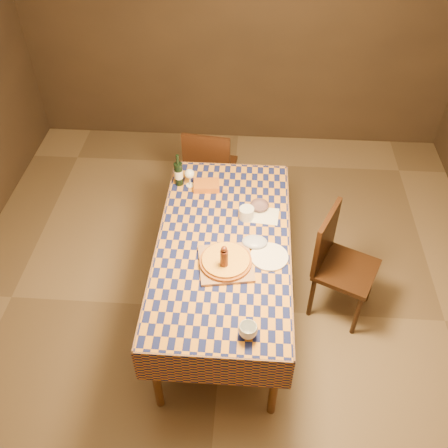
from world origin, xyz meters
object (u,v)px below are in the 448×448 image
(cutting_board, at_px, (226,264))
(white_plate, at_px, (269,257))
(dining_table, at_px, (224,250))
(chair_right, at_px, (337,259))
(wine_bottle, at_px, (179,173))
(bowl, at_px, (259,206))
(pizza, at_px, (226,261))
(chair_far, at_px, (209,167))

(cutting_board, distance_m, white_plate, 0.30)
(dining_table, bearing_deg, white_plate, -21.07)
(cutting_board, bearing_deg, chair_right, 21.97)
(chair_right, bearing_deg, wine_bottle, 157.70)
(dining_table, xyz_separation_m, bowl, (0.25, 0.37, 0.10))
(pizza, bearing_deg, chair_far, 99.73)
(pizza, relative_size, chair_far, 0.38)
(dining_table, relative_size, wine_bottle, 6.64)
(pizza, distance_m, white_plate, 0.31)
(pizza, relative_size, chair_right, 0.38)
(chair_right, bearing_deg, white_plate, -155.08)
(wine_bottle, bearing_deg, dining_table, -57.75)
(cutting_board, relative_size, wine_bottle, 1.27)
(white_plate, distance_m, chair_far, 1.43)
(cutting_board, distance_m, wine_bottle, 0.94)
(chair_far, height_order, chair_right, same)
(dining_table, distance_m, chair_right, 0.87)
(white_plate, bearing_deg, pizza, -163.64)
(dining_table, relative_size, cutting_board, 5.23)
(pizza, bearing_deg, white_plate, 16.36)
(chair_far, bearing_deg, bowl, -60.70)
(white_plate, height_order, chair_right, chair_right)
(white_plate, xyz_separation_m, chair_right, (0.52, 0.24, -0.25))
(bowl, height_order, chair_right, chair_right)
(dining_table, relative_size, chair_far, 1.98)
(pizza, bearing_deg, bowl, 69.62)
(dining_table, relative_size, bowl, 13.17)
(white_plate, bearing_deg, wine_bottle, 133.65)
(white_plate, bearing_deg, dining_table, 158.93)
(dining_table, height_order, white_plate, white_plate)
(chair_far, bearing_deg, pizza, -80.27)
(wine_bottle, height_order, white_plate, wine_bottle)
(bowl, bearing_deg, pizza, -110.38)
(bowl, bearing_deg, chair_far, 119.30)
(wine_bottle, xyz_separation_m, chair_far, (0.19, 0.56, -0.35))
(chair_far, bearing_deg, cutting_board, -80.27)
(bowl, distance_m, white_plate, 0.50)
(pizza, bearing_deg, dining_table, 97.92)
(bowl, bearing_deg, chair_right, -23.00)
(white_plate, bearing_deg, chair_far, 112.07)
(wine_bottle, bearing_deg, pizza, -63.07)
(dining_table, bearing_deg, bowl, 56.68)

